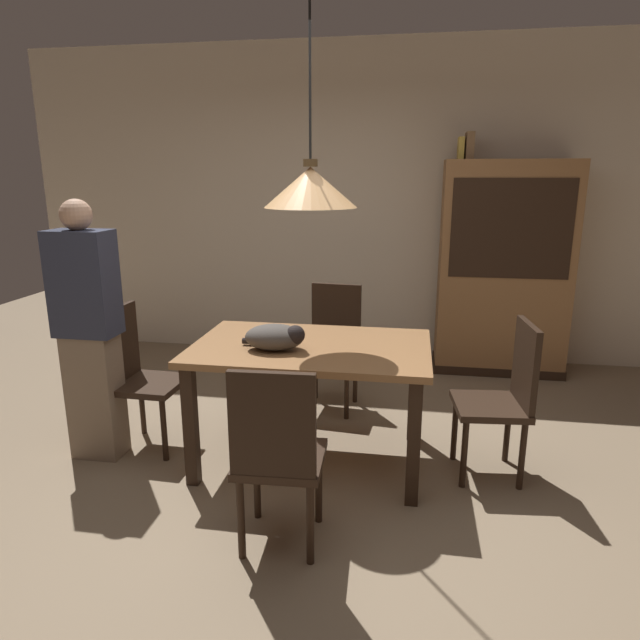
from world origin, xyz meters
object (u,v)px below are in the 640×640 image
dining_table (311,361)px  hutch_bookcase (503,273)px  book_yellow_short (461,148)px  chair_far_back (333,341)px  chair_left_side (137,372)px  person_standing (89,333)px  book_brown_thick (469,146)px  chair_right_side (505,393)px  cat_sleeping (276,337)px  chair_near_front (277,451)px  pendant_lamp (310,187)px

dining_table → hutch_bookcase: bearing=54.4°
dining_table → book_yellow_short: bearing=63.8°
chair_far_back → chair_left_side: same height
hutch_bookcase → person_standing: 3.39m
book_brown_thick → chair_right_side: bearing=-86.3°
hutch_bookcase → book_yellow_short: book_yellow_short is taller
cat_sleeping → hutch_bookcase: bearing=52.8°
chair_near_front → cat_sleeping: bearing=103.8°
chair_right_side → pendant_lamp: pendant_lamp is taller
chair_right_side → chair_left_side: size_ratio=1.00×
chair_left_side → pendant_lamp: (1.13, -0.00, 1.15)m
cat_sleeping → book_brown_thick: size_ratio=1.63×
chair_left_side → cat_sleeping: (0.95, -0.13, 0.32)m
dining_table → chair_far_back: 0.89m
pendant_lamp → dining_table: bearing=-60.6°
chair_near_front → pendant_lamp: (-0.00, 0.88, 1.15)m
chair_far_back → book_brown_thick: (1.00, 1.03, 1.45)m
chair_right_side → hutch_bookcase: size_ratio=0.50×
chair_right_side → book_brown_thick: 2.39m
chair_far_back → chair_left_side: bearing=-142.4°
person_standing → chair_left_side: bearing=36.9°
chair_far_back → cat_sleeping: (-0.19, -1.01, 0.32)m
dining_table → person_standing: person_standing is taller
chair_left_side → book_brown_thick: size_ratio=3.88×
book_yellow_short → person_standing: bearing=-137.8°
chair_near_front → hutch_bookcase: (1.36, 2.78, 0.38)m
dining_table → chair_near_front: 0.89m
chair_near_front → chair_far_back: bearing=89.9°
dining_table → chair_right_side: (1.13, 0.01, -0.14)m
chair_right_side → chair_left_side: (-2.26, -0.01, 0.00)m
cat_sleeping → chair_left_side: bearing=172.0°
cat_sleeping → book_yellow_short: (1.11, 2.04, 1.11)m
person_standing → book_yellow_short: bearing=42.2°
chair_far_back → book_brown_thick: book_brown_thick is taller
dining_table → chair_far_back: size_ratio=1.51×
chair_near_front → hutch_bookcase: bearing=63.9°
chair_near_front → chair_left_side: (-1.13, 0.88, 0.00)m
chair_far_back → chair_left_side: size_ratio=1.00×
chair_far_back → cat_sleeping: chair_far_back is taller
dining_table → cat_sleeping: size_ratio=3.58×
cat_sleeping → pendant_lamp: bearing=36.4°
dining_table → pendant_lamp: size_ratio=1.08×
book_yellow_short → cat_sleeping: bearing=-118.7°
hutch_bookcase → pendant_lamp: bearing=-125.6°
chair_near_front → pendant_lamp: pendant_lamp is taller
hutch_bookcase → cat_sleeping: bearing=-127.2°
cat_sleeping → pendant_lamp: size_ratio=0.30×
dining_table → book_brown_thick: 2.52m
chair_right_side → person_standing: 2.49m
person_standing → chair_far_back: bearing=37.5°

